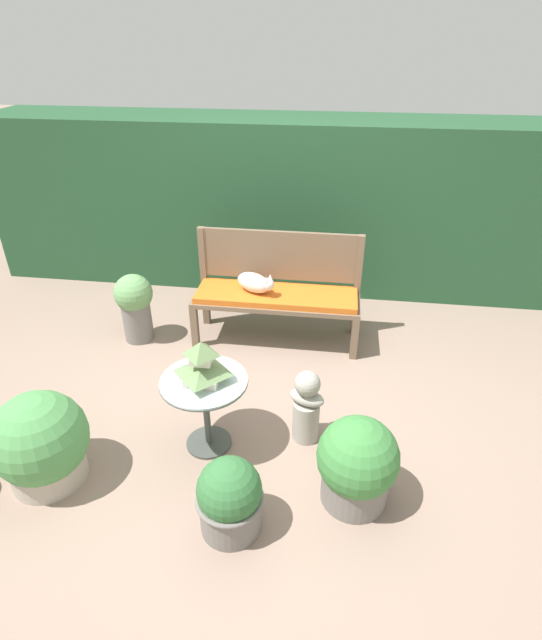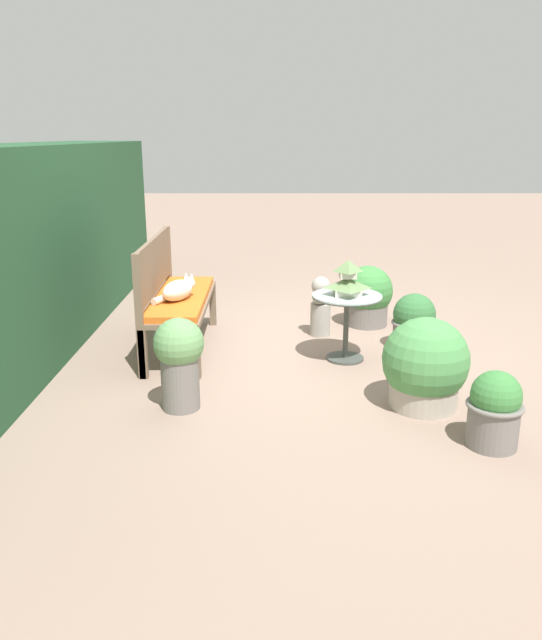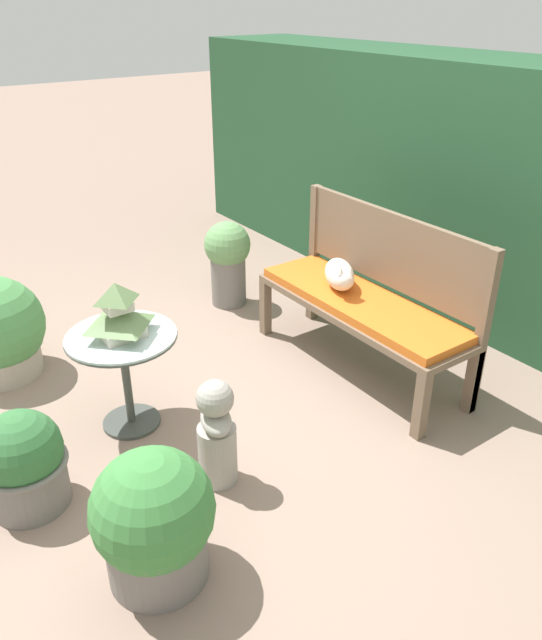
{
  "view_description": "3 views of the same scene",
  "coord_description": "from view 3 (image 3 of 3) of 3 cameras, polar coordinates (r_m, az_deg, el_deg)",
  "views": [
    {
      "loc": [
        0.49,
        -2.83,
        2.5
      ],
      "look_at": [
        0.03,
        0.46,
        0.52
      ],
      "focal_mm": 28.0,
      "sensor_mm": 36.0,
      "label": 1
    },
    {
      "loc": [
        -5.16,
        0.24,
        1.79
      ],
      "look_at": [
        -0.32,
        0.23,
        0.35
      ],
      "focal_mm": 35.0,
      "sensor_mm": 36.0,
      "label": 2
    },
    {
      "loc": [
        2.39,
        -1.36,
        2.09
      ],
      "look_at": [
        -0.12,
        0.43,
        0.46
      ],
      "focal_mm": 35.0,
      "sensor_mm": 36.0,
      "label": 3
    }
  ],
  "objects": [
    {
      "name": "potted_plant_path_edge",
      "position": [
        3.04,
        -21.65,
        -12.05
      ],
      "size": [
        0.39,
        0.39,
        0.49
      ],
      "color": "slate",
      "rests_on": "ground"
    },
    {
      "name": "potted_plant_hedge_corner",
      "position": [
        4.6,
        -3.98,
        5.65
      ],
      "size": [
        0.34,
        0.34,
        0.64
      ],
      "color": "slate",
      "rests_on": "ground"
    },
    {
      "name": "patio_table",
      "position": [
        3.3,
        -13.34,
        -3.18
      ],
      "size": [
        0.57,
        0.57,
        0.55
      ],
      "color": "#424742",
      "rests_on": "ground"
    },
    {
      "name": "cat",
      "position": [
        3.81,
        6.37,
        4.13
      ],
      "size": [
        0.38,
        0.35,
        0.2
      ],
      "rotation": [
        0.0,
        0.0,
        -0.51
      ],
      "color": "silver",
      "rests_on": "garden_bench"
    },
    {
      "name": "foliage_hedge_back",
      "position": [
        4.58,
        21.2,
        10.37
      ],
      "size": [
        6.4,
        0.89,
        1.72
      ],
      "primitive_type": "cube",
      "color": "#234C2D",
      "rests_on": "ground"
    },
    {
      "name": "bench_backrest",
      "position": [
        3.79,
        10.82,
        5.58
      ],
      "size": [
        1.46,
        0.06,
        0.97
      ],
      "color": "brown",
      "rests_on": "ground"
    },
    {
      "name": "ground",
      "position": [
        3.46,
        -4.7,
        -9.47
      ],
      "size": [
        30.0,
        30.0,
        0.0
      ],
      "primitive_type": "plane",
      "color": "gray"
    },
    {
      "name": "garden_bust",
      "position": [
        2.95,
        -5.0,
        -10.25
      ],
      "size": [
        0.28,
        0.22,
        0.56
      ],
      "rotation": [
        0.0,
        0.0,
        -0.36
      ],
      "color": "#A39E93",
      "rests_on": "ground"
    },
    {
      "name": "potted_plant_table_near",
      "position": [
        2.56,
        -10.65,
        -17.58
      ],
      "size": [
        0.48,
        0.48,
        0.59
      ],
      "color": "slate",
      "rests_on": "ground"
    },
    {
      "name": "pagoda_birdhouse",
      "position": [
        3.19,
        -13.81,
        0.59
      ],
      "size": [
        0.28,
        0.28,
        0.29
      ],
      "color": "beige",
      "rests_on": "patio_table"
    },
    {
      "name": "garden_bench",
      "position": [
        3.76,
        8.17,
        1.06
      ],
      "size": [
        1.46,
        0.47,
        0.48
      ],
      "color": "brown",
      "rests_on": "ground"
    }
  ]
}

